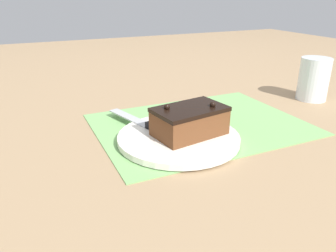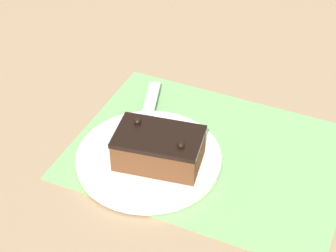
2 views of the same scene
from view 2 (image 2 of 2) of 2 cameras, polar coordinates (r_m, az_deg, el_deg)
name	(u,v)px [view 2 (image 2 of 2)]	position (r m, az deg, el deg)	size (l,w,h in m)	color
ground_plane	(209,154)	(0.97, 4.24, -2.82)	(3.00, 3.00, 0.00)	#9E7F5B
placemat_woven	(210,153)	(0.96, 4.24, -2.73)	(0.46, 0.34, 0.00)	#7AB266
cake_plate	(149,158)	(0.94, -1.96, -3.28)	(0.24, 0.24, 0.01)	white
chocolate_cake	(159,148)	(0.91, -0.94, -2.25)	(0.15, 0.11, 0.07)	brown
serving_knife	(144,125)	(0.99, -2.41, 0.15)	(0.08, 0.20, 0.01)	black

